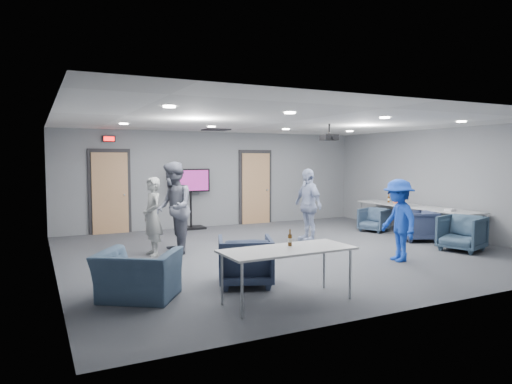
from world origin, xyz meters
name	(u,v)px	position (x,y,z in m)	size (l,w,h in m)	color
floor	(287,250)	(0.00, 0.00, 0.00)	(9.00, 9.00, 0.00)	#35373D
ceiling	(287,122)	(0.00, 0.00, 2.70)	(9.00, 9.00, 0.00)	silver
wall_back	(217,179)	(0.00, 4.00, 1.35)	(9.00, 0.02, 2.70)	slate
wall_front	(440,204)	(0.00, -4.00, 1.35)	(9.00, 0.02, 2.70)	slate
wall_left	(53,194)	(-4.50, 0.00, 1.35)	(0.02, 8.00, 2.70)	slate
wall_right	(441,182)	(4.50, 0.00, 1.35)	(0.02, 8.00, 2.70)	slate
door_left	(110,192)	(-3.00, 3.95, 1.07)	(1.06, 0.17, 2.24)	black
door_right	(256,188)	(1.20, 3.95, 1.07)	(1.06, 0.17, 2.24)	black
exit_sign	(109,139)	(-3.00, 3.93, 2.45)	(0.32, 0.08, 0.16)	black
hvac_diffuser	(216,130)	(-0.50, 2.80, 2.69)	(0.60, 0.60, 0.03)	black
downlights	(287,123)	(0.00, 0.00, 2.68)	(6.18, 3.78, 0.02)	white
person_a	(153,216)	(-2.66, 0.78, 0.79)	(0.57, 0.38, 1.57)	#969997
person_b	(173,208)	(-2.25, 0.70, 0.94)	(0.92, 0.71, 1.88)	slate
person_c	(308,205)	(0.99, 0.75, 0.86)	(1.00, 0.42, 1.71)	#A5B2D4
person_d	(398,220)	(1.40, -1.78, 0.78)	(1.01, 0.58, 1.56)	#1C43B6
chair_right_a	(374,220)	(3.35, 1.16, 0.31)	(0.67, 0.69, 0.63)	#35465B
chair_right_b	(417,226)	(3.35, -0.36, 0.36)	(0.76, 0.79, 0.72)	#323B57
chair_right_c	(462,233)	(3.29, -1.66, 0.37)	(0.80, 0.82, 0.75)	#34485A
chair_front_a	(245,261)	(-1.90, -2.00, 0.38)	(0.81, 0.83, 0.76)	#313B55
chair_front_b	(138,275)	(-3.53, -2.00, 0.34)	(1.04, 0.91, 0.67)	#3C5168
table_right_a	(388,204)	(4.00, 1.33, 0.68)	(0.74, 1.76, 0.73)	#A3A5A7
table_right_b	(444,211)	(4.00, -0.57, 0.69)	(0.77, 1.85, 0.73)	#A3A5A7
table_front_left	(287,252)	(-1.73, -3.00, 0.69)	(1.85, 0.82, 0.73)	#A3A5A7
bottle_front	(290,240)	(-1.60, -2.85, 0.82)	(0.06, 0.06, 0.23)	#4E2E0D
bottle_right	(389,199)	(4.03, 1.37, 0.82)	(0.06, 0.06, 0.25)	#4E2E0D
snack_box	(398,202)	(4.11, 1.10, 0.75)	(0.20, 0.14, 0.05)	#DC5E37
wrapper	(450,210)	(3.86, -0.85, 0.76)	(0.24, 0.16, 0.05)	silver
tv_stand	(191,195)	(-0.89, 3.75, 0.94)	(1.09, 0.52, 1.67)	black
projector	(329,137)	(0.98, -0.11, 2.41)	(0.35, 0.33, 0.35)	black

